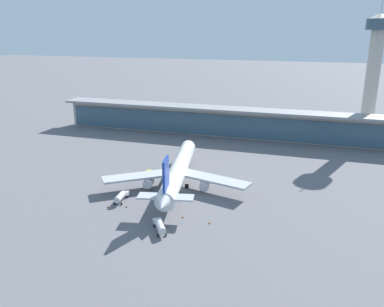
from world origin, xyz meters
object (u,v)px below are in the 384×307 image
control_tower (374,68)px  service_truck_mid_apron_white (121,196)px  service_truck_under_wing_white (160,226)px  safety_cone_alpha (108,206)px  safety_cone_charlie (183,217)px  airliner_on_stand (178,171)px  safety_cone_bravo (126,206)px  safety_cone_delta (209,223)px  service_truck_near_nose_yellow (147,172)px

control_tower → service_truck_mid_apron_white: bearing=-128.3°
service_truck_under_wing_white → safety_cone_alpha: size_ratio=12.07×
service_truck_under_wing_white → safety_cone_charlie: bearing=71.4°
airliner_on_stand → safety_cone_bravo: 24.52m
airliner_on_stand → control_tower: bearing=51.3°
airliner_on_stand → control_tower: control_tower is taller
service_truck_mid_apron_white → safety_cone_charlie: 23.68m
service_truck_under_wing_white → safety_cone_delta: service_truck_under_wing_white is taller
service_truck_near_nose_yellow → service_truck_mid_apron_white: size_ratio=0.78×
safety_cone_bravo → safety_cone_alpha: bearing=-161.8°
service_truck_mid_apron_white → service_truck_near_nose_yellow: bearing=94.7°
airliner_on_stand → service_truck_near_nose_yellow: airliner_on_stand is taller
service_truck_near_nose_yellow → control_tower: control_tower is taller
airliner_on_stand → service_truck_under_wing_white: (6.41, -33.33, -3.98)m
service_truck_mid_apron_white → safety_cone_alpha: 6.01m
control_tower → safety_cone_delta: control_tower is taller
service_truck_under_wing_white → safety_cone_alpha: bearing=156.0°
service_truck_near_nose_yellow → service_truck_under_wing_white: service_truck_under_wing_white is taller
airliner_on_stand → safety_cone_charlie: bearing=-67.5°
service_truck_mid_apron_white → safety_cone_delta: size_ratio=12.58×
service_truck_under_wing_white → service_truck_near_nose_yellow: bearing=118.1°
service_truck_near_nose_yellow → safety_cone_bravo: service_truck_near_nose_yellow is taller
airliner_on_stand → service_truck_mid_apron_white: (-13.31, -18.19, -3.98)m
service_truck_near_nose_yellow → service_truck_under_wing_white: bearing=-61.9°
safety_cone_alpha → safety_cone_charlie: (24.93, 0.26, 0.00)m
airliner_on_stand → service_truck_under_wing_white: size_ratio=7.97×
safety_cone_charlie → safety_cone_delta: (8.60, -1.22, 0.00)m
service_truck_under_wing_white → control_tower: 139.67m
safety_cone_charlie → service_truck_near_nose_yellow: bearing=129.1°
safety_cone_bravo → safety_cone_delta: size_ratio=1.00×
service_truck_near_nose_yellow → safety_cone_delta: (33.75, -32.18, -0.49)m
service_truck_near_nose_yellow → control_tower: 121.14m
control_tower → safety_cone_delta: bearing=-114.7°
safety_cone_bravo → control_tower: bearing=53.9°
service_truck_mid_apron_white → airliner_on_stand: bearing=53.8°
service_truck_mid_apron_white → safety_cone_charlie: service_truck_mid_apron_white is taller
airliner_on_stand → safety_cone_bravo: bearing=-113.8°
service_truck_near_nose_yellow → safety_cone_alpha: (0.22, -31.22, -0.49)m
safety_cone_alpha → safety_cone_charlie: same height
safety_cone_bravo → safety_cone_charlie: (19.37, -1.57, 0.00)m
service_truck_under_wing_white → safety_cone_bravo: (-16.06, 11.44, -1.39)m
service_truck_near_nose_yellow → safety_cone_delta: bearing=-43.6°
airliner_on_stand → safety_cone_delta: size_ratio=96.27×
service_truck_mid_apron_white → safety_cone_delta: 32.33m
airliner_on_stand → safety_cone_alpha: (-15.21, -23.72, -5.37)m
service_truck_mid_apron_white → safety_cone_bravo: bearing=-45.3°
control_tower → safety_cone_bravo: bearing=-126.1°
service_truck_near_nose_yellow → safety_cone_alpha: service_truck_near_nose_yellow is taller
service_truck_near_nose_yellow → service_truck_mid_apron_white: service_truck_mid_apron_white is taller
airliner_on_stand → safety_cone_alpha: 28.68m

